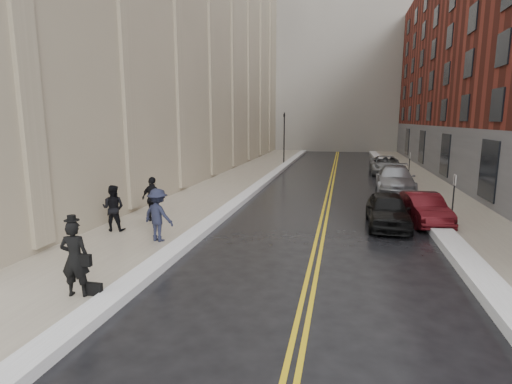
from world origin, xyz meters
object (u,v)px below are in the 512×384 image
at_px(pedestrian_main, 75,259).
at_px(pedestrian_c, 153,199).
at_px(car_silver_near, 395,179).
at_px(pedestrian_b, 158,215).
at_px(car_maroon, 423,208).
at_px(car_silver_far, 386,165).
at_px(pedestrian_a, 113,208).
at_px(car_black, 388,210).

distance_m(pedestrian_main, pedestrian_c, 7.45).
xyz_separation_m(car_silver_near, pedestrian_c, (-11.19, -10.69, 0.31)).
bearing_deg(pedestrian_b, car_maroon, -134.97).
relative_size(car_silver_near, pedestrian_main, 2.87).
bearing_deg(car_silver_far, car_maroon, -89.73).
bearing_deg(pedestrian_a, car_maroon, -167.30).
bearing_deg(car_silver_far, car_silver_near, -91.59).
relative_size(car_black, pedestrian_a, 2.31).
xyz_separation_m(pedestrian_a, pedestrian_c, (0.85, 1.70, 0.06)).
bearing_deg(car_silver_far, pedestrian_main, -110.10).
bearing_deg(car_black, pedestrian_c, -169.05).
xyz_separation_m(pedestrian_main, pedestrian_a, (-2.41, 5.59, -0.05)).
xyz_separation_m(car_maroon, pedestrian_c, (-11.48, -2.77, 0.46)).
height_order(car_silver_near, pedestrian_c, pedestrian_c).
relative_size(car_maroon, pedestrian_b, 2.08).
relative_size(car_maroon, pedestrian_c, 2.07).
distance_m(car_silver_near, pedestrian_c, 15.48).
xyz_separation_m(car_silver_far, pedestrian_b, (-9.98, -22.01, 0.37)).
relative_size(car_silver_near, pedestrian_a, 3.04).
bearing_deg(car_silver_near, pedestrian_a, -131.37).
bearing_deg(pedestrian_c, car_silver_far, -106.71).
bearing_deg(pedestrian_b, car_silver_near, -109.36).
height_order(pedestrian_main, pedestrian_b, pedestrian_main).
bearing_deg(car_black, pedestrian_main, -131.91).
relative_size(car_black, car_silver_far, 0.79).
bearing_deg(car_maroon, pedestrian_c, -174.36).
bearing_deg(car_silver_far, pedestrian_a, -120.01).
bearing_deg(car_silver_near, pedestrian_main, -115.34).
bearing_deg(pedestrian_main, car_black, -142.91).
bearing_deg(pedestrian_a, car_silver_far, -127.51).
relative_size(car_black, pedestrian_main, 2.18).
relative_size(pedestrian_a, pedestrian_b, 0.95).
distance_m(car_silver_near, pedestrian_b, 16.44).
xyz_separation_m(pedestrian_main, pedestrian_c, (-1.56, 7.29, 0.00)).
xyz_separation_m(car_silver_far, pedestrian_a, (-12.33, -21.12, 0.32)).
xyz_separation_m(car_maroon, car_silver_near, (-0.28, 7.91, 0.15)).
xyz_separation_m(car_silver_far, pedestrian_main, (-9.92, -26.71, 0.38)).
height_order(pedestrian_main, pedestrian_c, pedestrian_c).
height_order(car_black, car_silver_near, car_silver_near).
height_order(car_maroon, pedestrian_main, pedestrian_main).
bearing_deg(pedestrian_main, pedestrian_c, -88.45).
relative_size(car_silver_near, pedestrian_c, 2.87).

